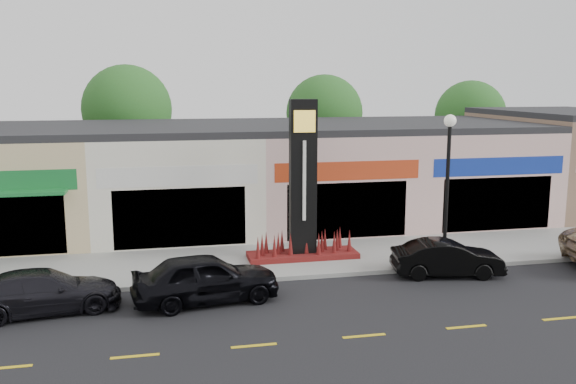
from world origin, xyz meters
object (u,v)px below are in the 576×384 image
lamp_east_near (448,174)px  car_dark_sedan (44,291)px  car_black_conv (447,258)px  pylon_sign (303,203)px  car_black_sedan (206,278)px

lamp_east_near → car_dark_sedan: 14.14m
lamp_east_near → car_black_conv: 3.07m
pylon_sign → car_black_conv: size_ratio=1.56×
lamp_east_near → car_black_conv: size_ratio=1.42×
pylon_sign → car_dark_sedan: pylon_sign is taller
lamp_east_near → pylon_sign: 5.42m
car_dark_sedan → car_black_conv: 13.33m
lamp_east_near → car_dark_sedan: (-13.72, -1.86, -2.83)m
pylon_sign → car_black_sedan: bearing=-137.1°
car_dark_sedan → pylon_sign: bearing=-76.8°
car_dark_sedan → car_black_conv: (13.31, 0.77, -0.01)m
pylon_sign → car_black_conv: 5.61m
pylon_sign → car_black_sedan: (-3.96, -3.68, -1.51)m
lamp_east_near → pylon_sign: bearing=161.3°
car_black_sedan → pylon_sign: bearing=-55.5°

